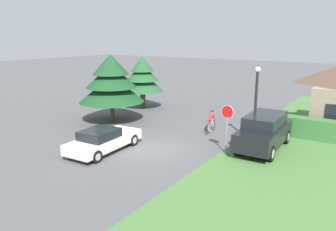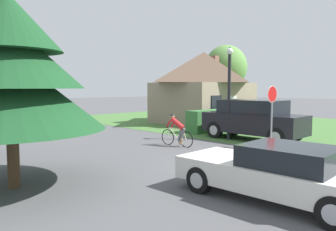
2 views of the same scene
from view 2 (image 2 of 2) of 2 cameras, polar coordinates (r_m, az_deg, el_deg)
name	(u,v)px [view 2 (image 2 of 2)]	position (r m, az deg, el deg)	size (l,w,h in m)	color
ground_plane	(259,171)	(10.56, 15.60, -9.29)	(140.00, 140.00, 0.00)	#515154
grass_verge_right	(300,128)	(22.32, 21.94, -2.05)	(16.00, 36.00, 0.01)	#477538
cottage_house	(204,86)	(24.47, 6.22, 5.14)	(7.41, 5.72, 5.17)	gray
hedge_row	(240,117)	(21.66, 12.36, -0.34)	(9.20, 0.90, 1.26)	#387038
sedan_left_lane	(278,173)	(7.89, 18.58, -9.43)	(2.01, 4.58, 1.28)	silver
cyclist	(177,130)	(14.33, 1.58, -2.60)	(0.44, 1.75, 1.43)	black
parked_suv_right	(253,119)	(16.49, 14.58, -0.67)	(2.05, 4.95, 1.96)	black
stop_sign	(272,105)	(14.26, 17.65, 1.83)	(0.70, 0.07, 2.63)	gray
street_lamp	(229,84)	(16.19, 10.62, 5.33)	(0.32, 0.32, 4.52)	black
conifer_tall_near	(10,72)	(9.12, -25.84, 6.87)	(4.67, 4.67, 4.89)	#4C3823
deciduous_tree_right	(226,67)	(28.98, 10.03, 8.25)	(3.62, 3.62, 6.22)	#4C3823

